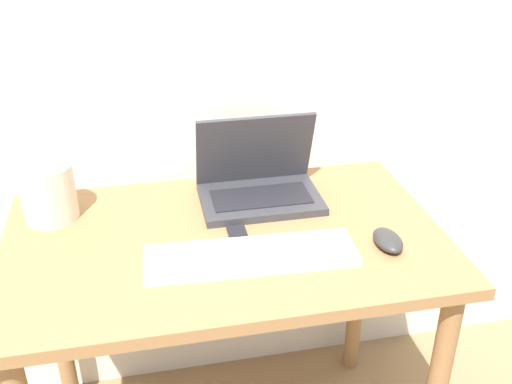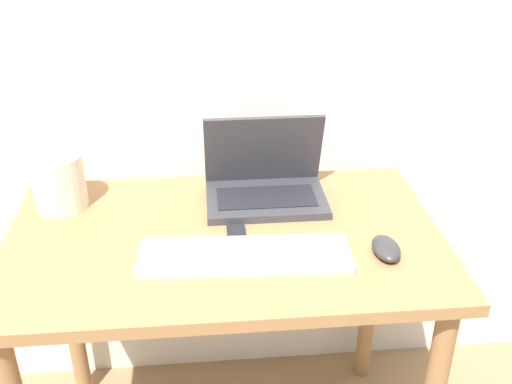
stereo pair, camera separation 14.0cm
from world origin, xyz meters
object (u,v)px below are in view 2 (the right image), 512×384
(vase, at_px, (57,171))
(mp3_player, at_px, (236,233))
(keyboard, at_px, (245,255))
(mouse, at_px, (386,248))
(laptop, at_px, (265,181))

(vase, bearing_deg, mp3_player, -22.17)
(vase, bearing_deg, keyboard, -32.11)
(keyboard, height_order, mouse, mouse)
(keyboard, distance_m, mp3_player, 0.10)
(mouse, bearing_deg, keyboard, 177.93)
(laptop, distance_m, keyboard, 0.29)
(mp3_player, bearing_deg, laptop, 63.30)
(keyboard, bearing_deg, vase, 147.89)
(keyboard, xyz_separation_m, vase, (-0.45, 0.28, 0.09))
(mouse, distance_m, mp3_player, 0.35)
(mouse, bearing_deg, laptop, 130.18)
(laptop, xyz_separation_m, mp3_player, (-0.09, -0.17, -0.04))
(vase, distance_m, mp3_player, 0.48)
(mouse, height_order, mp3_player, mouse)
(laptop, height_order, keyboard, laptop)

